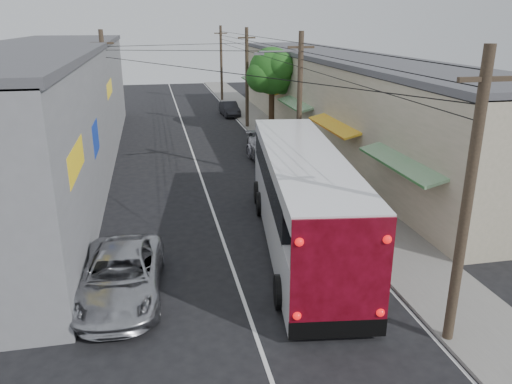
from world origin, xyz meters
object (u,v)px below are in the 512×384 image
jeepney (121,276)px  pedestrian_far (321,159)px  parked_car_mid (260,141)px  pedestrian_near (306,168)px  coach_bus (301,197)px  parked_suv (272,151)px  parked_car_far (229,109)px

jeepney → pedestrian_far: jeepney is taller
jeepney → parked_car_mid: bearing=68.2°
jeepney → pedestrian_near: bearing=50.9°
coach_bus → jeepney: coach_bus is taller
parked_suv → coach_bus: bearing=-100.7°
parked_suv → parked_car_mid: size_ratio=1.41×
parked_car_far → pedestrian_far: bearing=-86.1°
jeepney → parked_car_far: (8.40, 31.52, -0.11)m
parked_car_mid → jeepney: bearing=-109.4°
coach_bus → jeepney: size_ratio=2.44×
jeepney → coach_bus: bearing=26.1°
parked_car_mid → pedestrian_near: pedestrian_near is taller
jeepney → pedestrian_near: (9.25, 10.08, 0.17)m
coach_bus → parked_car_far: coach_bus is taller
coach_bus → jeepney: bearing=-149.6°
coach_bus → pedestrian_near: 7.70m
parked_car_far → coach_bus: bearing=-96.3°
parked_car_far → pedestrian_far: 19.58m
parked_suv → pedestrian_near: size_ratio=3.49×
coach_bus → parked_car_far: (1.59, 28.67, -1.32)m
pedestrian_near → jeepney: bearing=59.9°
parked_suv → pedestrian_far: 3.35m
parked_car_far → parked_car_mid: bearing=-93.1°
jeepney → parked_car_far: jeepney is taller
jeepney → pedestrian_near: size_ratio=3.38×
parked_car_far → pedestrian_near: size_ratio=2.43×
parked_car_mid → pedestrian_near: size_ratio=2.47×
coach_bus → parked_car_far: size_ratio=3.39×
parked_car_far → pedestrian_near: 21.45m
jeepney → parked_car_far: size_ratio=1.39×
coach_bus → pedestrian_near: bearing=79.1°
coach_bus → parked_suv: coach_bus is taller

